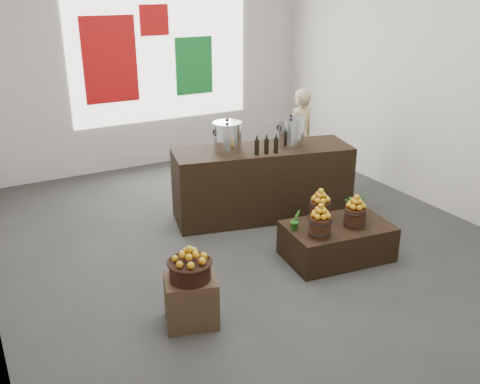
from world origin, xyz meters
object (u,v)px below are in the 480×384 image
wicker_basket (190,271)px  counter (262,183)px  stock_pot_center (290,133)px  crate (191,301)px  stock_pot_left (227,138)px  shopper (299,136)px  display_table (337,241)px

wicker_basket → counter: counter is taller
counter → stock_pot_center: size_ratio=6.47×
crate → stock_pot_center: (2.30, 1.79, 0.94)m
stock_pot_left → shopper: bearing=25.2°
wicker_basket → shopper: 4.24m
display_table → counter: 1.53m
crate → shopper: (3.17, 2.80, 0.52)m
wicker_basket → stock_pot_left: size_ratio=1.04×
counter → stock_pot_center: (0.38, -0.09, 0.69)m
crate → display_table: (2.07, 0.38, -0.03)m
crate → stock_pot_center: 3.06m
crate → counter: 2.69m
crate → shopper: shopper is taller
stock_pot_left → display_table: bearing=-68.5°
counter → stock_pot_left: 0.85m
stock_pot_left → stock_pot_center: (0.86, -0.20, 0.00)m
wicker_basket → stock_pot_center: stock_pot_center is taller
counter → stock_pot_center: 0.79m
crate → shopper: size_ratio=0.32×
wicker_basket → crate: bearing=0.0°
stock_pot_left → stock_pot_center: same height
crate → counter: bearing=44.3°
wicker_basket → stock_pot_center: size_ratio=1.04×
wicker_basket → stock_pot_left: (1.44, 1.98, 0.60)m
display_table → stock_pot_center: stock_pot_center is taller
stock_pot_left → stock_pot_center: 0.88m
wicker_basket → stock_pot_left: bearing=54.1°
wicker_basket → display_table: bearing=10.4°
display_table → shopper: 2.72m
wicker_basket → stock_pot_left: 2.52m
wicker_basket → shopper: bearing=41.4°
wicker_basket → counter: (1.92, 1.87, -0.08)m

